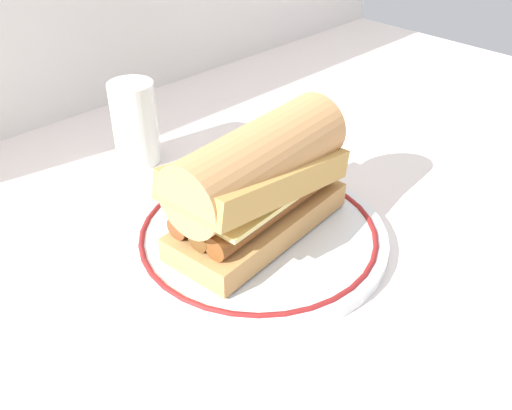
# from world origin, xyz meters

# --- Properties ---
(ground_plane) EXTENTS (1.50, 1.50, 0.00)m
(ground_plane) POSITION_xyz_m (0.00, 0.00, 0.00)
(ground_plane) COLOR silver
(plate) EXTENTS (0.27, 0.27, 0.01)m
(plate) POSITION_xyz_m (0.01, 0.00, 0.01)
(plate) COLOR white
(plate) RESTS_ON ground_plane
(sausage_sandwich) EXTENTS (0.21, 0.10, 0.12)m
(sausage_sandwich) POSITION_xyz_m (0.01, 0.00, 0.08)
(sausage_sandwich) COLOR tan
(sausage_sandwich) RESTS_ON plate
(drinking_glass) EXTENTS (0.06, 0.06, 0.11)m
(drinking_glass) POSITION_xyz_m (0.02, 0.23, 0.05)
(drinking_glass) COLOR silver
(drinking_glass) RESTS_ON ground_plane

